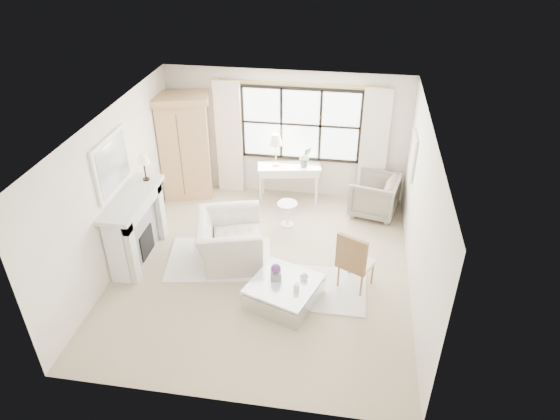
# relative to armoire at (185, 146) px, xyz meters

# --- Properties ---
(floor) EXTENTS (5.50, 5.50, 0.00)m
(floor) POSITION_rel_armoire_xyz_m (2.06, -2.31, -1.14)
(floor) COLOR #BCAA8B
(floor) RESTS_ON ground
(ceiling) EXTENTS (5.50, 5.50, 0.00)m
(ceiling) POSITION_rel_armoire_xyz_m (2.06, -2.31, 1.56)
(ceiling) COLOR white
(ceiling) RESTS_ON ground
(wall_back) EXTENTS (5.00, 0.00, 5.00)m
(wall_back) POSITION_rel_armoire_xyz_m (2.06, 0.44, 0.21)
(wall_back) COLOR silver
(wall_back) RESTS_ON ground
(wall_front) EXTENTS (5.00, 0.00, 5.00)m
(wall_front) POSITION_rel_armoire_xyz_m (2.06, -5.06, 0.21)
(wall_front) COLOR beige
(wall_front) RESTS_ON ground
(wall_left) EXTENTS (0.00, 5.50, 5.50)m
(wall_left) POSITION_rel_armoire_xyz_m (-0.44, -2.31, 0.21)
(wall_left) COLOR white
(wall_left) RESTS_ON ground
(wall_right) EXTENTS (0.00, 5.50, 5.50)m
(wall_right) POSITION_rel_armoire_xyz_m (4.56, -2.31, 0.21)
(wall_right) COLOR silver
(wall_right) RESTS_ON ground
(window_pane) EXTENTS (2.40, 0.02, 1.50)m
(window_pane) POSITION_rel_armoire_xyz_m (2.36, 0.42, 0.46)
(window_pane) COLOR white
(window_pane) RESTS_ON wall_back
(window_frame) EXTENTS (2.50, 0.04, 1.50)m
(window_frame) POSITION_rel_armoire_xyz_m (2.36, 0.41, 0.46)
(window_frame) COLOR black
(window_frame) RESTS_ON wall_back
(curtain_rod) EXTENTS (3.30, 0.04, 0.04)m
(curtain_rod) POSITION_rel_armoire_xyz_m (2.36, 0.36, 1.33)
(curtain_rod) COLOR #AA8C3B
(curtain_rod) RESTS_ON wall_back
(curtain_left) EXTENTS (0.55, 0.10, 2.47)m
(curtain_left) POSITION_rel_armoire_xyz_m (0.86, 0.34, 0.10)
(curtain_left) COLOR white
(curtain_left) RESTS_ON ground
(curtain_right) EXTENTS (0.55, 0.10, 2.47)m
(curtain_right) POSITION_rel_armoire_xyz_m (3.86, 0.34, 0.10)
(curtain_right) COLOR silver
(curtain_right) RESTS_ON ground
(fireplace) EXTENTS (0.58, 1.66, 1.26)m
(fireplace) POSITION_rel_armoire_xyz_m (-0.21, -2.31, -0.49)
(fireplace) COLOR silver
(fireplace) RESTS_ON ground
(mirror_frame) EXTENTS (0.05, 1.15, 0.95)m
(mirror_frame) POSITION_rel_armoire_xyz_m (-0.41, -2.31, 0.70)
(mirror_frame) COLOR white
(mirror_frame) RESTS_ON wall_left
(mirror_glass) EXTENTS (0.02, 1.00, 0.80)m
(mirror_glass) POSITION_rel_armoire_xyz_m (-0.38, -2.31, 0.70)
(mirror_glass) COLOR silver
(mirror_glass) RESTS_ON wall_left
(art_frame) EXTENTS (0.04, 0.62, 0.82)m
(art_frame) POSITION_rel_armoire_xyz_m (4.53, -0.61, 0.41)
(art_frame) COLOR silver
(art_frame) RESTS_ON wall_right
(art_canvas) EXTENTS (0.01, 0.52, 0.72)m
(art_canvas) POSITION_rel_armoire_xyz_m (4.51, -0.61, 0.41)
(art_canvas) COLOR beige
(art_canvas) RESTS_ON wall_right
(mantel_lamp) EXTENTS (0.22, 0.22, 0.51)m
(mantel_lamp) POSITION_rel_armoire_xyz_m (-0.14, -1.71, 0.51)
(mantel_lamp) COLOR black
(mantel_lamp) RESTS_ON fireplace
(armoire) EXTENTS (1.26, 0.96, 2.24)m
(armoire) POSITION_rel_armoire_xyz_m (0.00, 0.00, 0.00)
(armoire) COLOR tan
(armoire) RESTS_ON floor
(console_table) EXTENTS (1.36, 0.68, 0.80)m
(console_table) POSITION_rel_armoire_xyz_m (2.18, 0.12, -0.74)
(console_table) COLOR white
(console_table) RESTS_ON floor
(console_lamp) EXTENTS (0.28, 0.28, 0.69)m
(console_lamp) POSITION_rel_armoire_xyz_m (1.90, 0.11, 0.22)
(console_lamp) COLOR #C18943
(console_lamp) RESTS_ON console_table
(orchid_plant) EXTENTS (0.29, 0.26, 0.45)m
(orchid_plant) POSITION_rel_armoire_xyz_m (2.51, 0.13, -0.12)
(orchid_plant) COLOR #526B47
(orchid_plant) RESTS_ON console_table
(side_table) EXTENTS (0.40, 0.40, 0.51)m
(side_table) POSITION_rel_armoire_xyz_m (2.29, -0.89, -0.81)
(side_table) COLOR white
(side_table) RESTS_ON floor
(rug_left) EXTENTS (1.99, 1.55, 0.03)m
(rug_left) POSITION_rel_armoire_xyz_m (1.24, -2.19, -1.12)
(rug_left) COLOR white
(rug_left) RESTS_ON floor
(rug_right) EXTENTS (1.53, 1.15, 0.03)m
(rug_right) POSITION_rel_armoire_xyz_m (3.09, -2.71, -1.13)
(rug_right) COLOR white
(rug_right) RESTS_ON floor
(club_armchair) EXTENTS (1.39, 1.50, 0.82)m
(club_armchair) POSITION_rel_armoire_xyz_m (1.44, -2.12, -0.73)
(club_armchair) COLOR beige
(club_armchair) RESTS_ON floor
(wingback_chair) EXTENTS (1.08, 1.06, 0.82)m
(wingback_chair) POSITION_rel_armoire_xyz_m (3.95, -0.17, -0.73)
(wingback_chair) COLOR gray
(wingback_chair) RESTS_ON floor
(french_chair) EXTENTS (0.65, 0.65, 1.08)m
(french_chair) POSITION_rel_armoire_xyz_m (3.65, -2.53, -0.83)
(french_chair) COLOR olive
(french_chair) RESTS_ON floor
(coffee_table) EXTENTS (1.28, 1.28, 0.38)m
(coffee_table) POSITION_rel_armoire_xyz_m (2.55, -3.08, -0.96)
(coffee_table) COLOR silver
(coffee_table) RESTS_ON floor
(planter_box) EXTENTS (0.20, 0.20, 0.13)m
(planter_box) POSITION_rel_armoire_xyz_m (2.40, -3.00, -0.70)
(planter_box) COLOR gray
(planter_box) RESTS_ON coffee_table
(planter_flowers) EXTENTS (0.15, 0.15, 0.15)m
(planter_flowers) POSITION_rel_armoire_xyz_m (2.40, -3.00, -0.56)
(planter_flowers) COLOR #5A2D71
(planter_flowers) RESTS_ON planter_box
(pillar_candle) EXTENTS (0.09, 0.09, 0.12)m
(pillar_candle) POSITION_rel_armoire_xyz_m (2.76, -3.22, -0.70)
(pillar_candle) COLOR beige
(pillar_candle) RESTS_ON coffee_table
(coffee_vase) EXTENTS (0.16, 0.16, 0.14)m
(coffee_vase) POSITION_rel_armoire_xyz_m (2.85, -2.94, -0.69)
(coffee_vase) COLOR silver
(coffee_vase) RESTS_ON coffee_table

